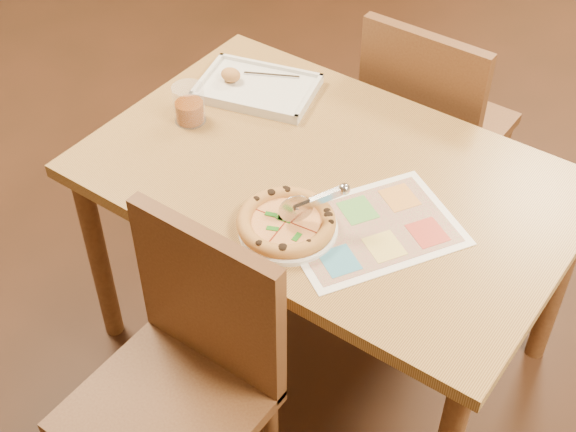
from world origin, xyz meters
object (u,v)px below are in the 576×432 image
Objects in this scene: chair_far at (429,113)px; pizza at (286,222)px; appetizer_tray at (255,88)px; dining_table at (328,197)px; plate at (288,229)px; chair_near at (188,355)px; glass_tumbler at (189,106)px; pizza_cutter at (312,203)px; menu at (371,228)px.

chair_far reaches higher than pizza.
dining_table is at bearing -25.68° from appetizer_tray.
appetizer_tray is at bearing 45.93° from chair_far.
appetizer_tray is at bearing 134.93° from plate.
dining_table is 0.61m from chair_near.
glass_tumbler is at bearing 157.24° from plate.
pizza_cutter reaches higher than menu.
glass_tumbler is (-0.54, 0.17, -0.04)m from pizza_cutter.
menu reaches higher than dining_table.
chair_far is 0.81m from glass_tumbler.
chair_far is 4.10× the size of glass_tumbler.
menu is at bearing -13.00° from pizza_cutter.
chair_near is 0.90m from appetizer_tray.
appetizer_tray is at bearing 134.57° from pizza.
chair_near is at bearing -96.06° from plate.
menu is (0.66, -0.08, -0.05)m from glass_tumbler.
chair_near is at bearing -63.38° from appetizer_tray.
plate is 0.62m from appetizer_tray.
chair_far is 1.89× the size of plate.
pizza is 1.94× the size of pizza_cutter.
chair_near is at bearing 90.00° from chair_far.
pizza_cutter is at bearing 95.61° from chair_far.
pizza is 0.09m from pizza_cutter.
appetizer_tray is at bearing 116.62° from chair_near.
glass_tumbler is at bearing 157.03° from pizza.
plate is at bearing -22.76° from glass_tumbler.
chair_near reaches higher than appetizer_tray.
appetizer_tray is 0.68m from menu.
pizza_cutter is at bearing 40.93° from pizza.
appetizer_tray is (-0.43, 0.44, -0.01)m from pizza.
menu is at bearing 67.16° from chair_near.
menu is (0.17, 0.12, -0.02)m from pizza.
chair_far reaches higher than menu.
glass_tumbler is (-0.46, 0.57, 0.20)m from chair_near.
glass_tumbler is 0.67m from menu.
appetizer_tray is at bearing 154.32° from dining_table.
chair_near reaches higher than menu.
chair_far reaches higher than glass_tumbler.
dining_table is 2.77× the size of chair_near.
menu is (0.16, 0.12, -0.00)m from plate.
plate is at bearing 92.56° from chair_far.
chair_near reaches higher than glass_tumbler.
chair_far is at bearing 48.49° from pizza_cutter.
dining_table is 0.25m from menu.
dining_table is 0.28m from pizza_cutter.
appetizer_tray is (-0.40, -0.41, 0.17)m from chair_far.
chair_far reaches higher than appetizer_tray.
plate reaches higher than menu.
chair_far reaches higher than plate.
chair_near is 0.47m from pizza_cutter.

